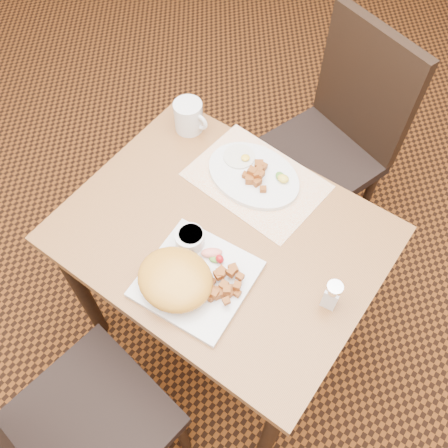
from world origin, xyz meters
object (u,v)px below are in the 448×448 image
(table, at_px, (222,251))
(plate_oval, at_px, (253,175))
(plate_square, at_px, (197,279))
(coffee_mug, at_px, (189,117))
(chair_near, at_px, (56,442))
(chair_far, at_px, (334,136))
(salt_shaker, at_px, (332,294))

(table, bearing_deg, plate_oval, 100.24)
(table, distance_m, plate_square, 0.21)
(plate_square, bearing_deg, coffee_mug, 130.03)
(plate_square, distance_m, coffee_mug, 0.57)
(chair_near, xyz_separation_m, plate_square, (0.08, 0.53, 0.22))
(chair_far, relative_size, plate_square, 3.46)
(plate_square, relative_size, coffee_mug, 2.28)
(chair_near, bearing_deg, chair_far, 94.82)
(chair_far, xyz_separation_m, plate_square, (0.02, -0.88, 0.22))
(salt_shaker, bearing_deg, chair_far, 115.40)
(chair_near, height_order, chair_far, same)
(salt_shaker, bearing_deg, coffee_mug, 157.98)
(chair_near, relative_size, salt_shaker, 9.70)
(table, relative_size, chair_near, 0.93)
(coffee_mug, bearing_deg, table, -39.19)
(chair_near, xyz_separation_m, salt_shaker, (0.41, 0.68, 0.26))
(plate_square, bearing_deg, table, 101.91)
(salt_shaker, xyz_separation_m, coffee_mug, (-0.69, 0.28, 0.00))
(plate_square, relative_size, plate_oval, 0.92)
(chair_far, xyz_separation_m, plate_oval, (-0.05, -0.49, 0.22))
(plate_oval, height_order, salt_shaker, salt_shaker)
(chair_far, height_order, plate_square, chair_far)
(table, distance_m, chair_near, 0.70)
(chair_far, relative_size, salt_shaker, 9.70)
(chair_near, distance_m, plate_square, 0.58)
(table, xyz_separation_m, salt_shaker, (0.36, -0.01, 0.16))
(plate_square, height_order, coffee_mug, coffee_mug)
(chair_near, xyz_separation_m, plate_oval, (0.01, 0.91, 0.22))
(plate_square, xyz_separation_m, salt_shaker, (0.32, 0.15, 0.04))
(table, relative_size, chair_far, 0.93)
(plate_square, height_order, salt_shaker, salt_shaker)
(plate_square, xyz_separation_m, coffee_mug, (-0.36, 0.43, 0.05))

